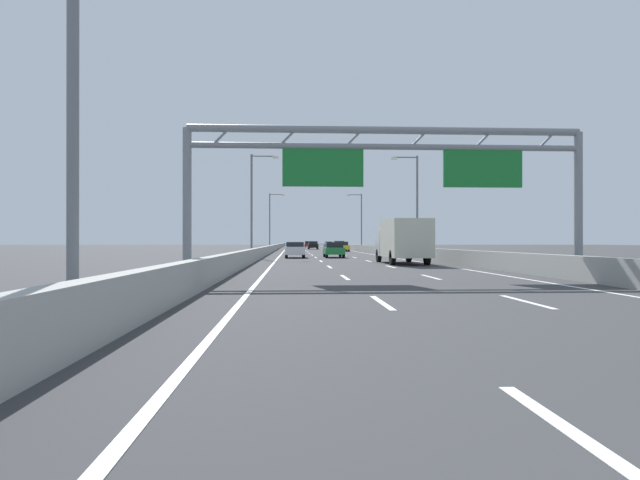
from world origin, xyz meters
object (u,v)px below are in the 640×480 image
blue_car (328,245)px  box_truck (403,240)px  green_car (334,250)px  white_car (295,250)px  streetlamp_right_far (360,218)px  red_car (308,244)px  sign_gantry (390,162)px  yellow_car (342,247)px  streetlamp_left_mid (254,199)px  orange_car (339,246)px  streetlamp_right_mid (415,200)px  streetlamp_left_far (271,218)px  black_car (313,245)px  streetlamp_left_near (87,12)px

blue_car → box_truck: bearing=-90.2°
green_car → white_car: 3.63m
streetlamp_right_far → red_car: streetlamp_right_far is taller
white_car → streetlamp_right_far: bearing=74.5°
sign_gantry → yellow_car: sign_gantry is taller
streetlamp_left_mid → blue_car: 63.22m
orange_car → box_truck: (-0.27, -51.05, 0.82)m
streetlamp_right_mid → blue_car: size_ratio=2.04×
streetlamp_left_far → green_car: size_ratio=2.13×
black_car → red_car: size_ratio=1.04×
streetlamp_left_far → box_truck: streetlamp_left_far is taller
streetlamp_left_near → blue_car: streetlamp_left_near is taller
blue_car → streetlamp_left_far: bearing=-116.4°
streetlamp_left_far → yellow_car: (10.88, -10.77, -4.66)m
red_car → streetlamp_left_near: bearing=-93.7°
green_car → orange_car: bearing=84.2°
sign_gantry → streetlamp_left_far: bearing=96.6°
streetlamp_right_far → black_car: 14.85m
blue_car → green_car: bearing=-93.5°
streetlamp_left_near → black_car: size_ratio=2.16×
streetlamp_right_mid → white_car: bearing=-176.9°
sign_gantry → box_truck: (3.24, 12.93, -3.23)m
streetlamp_right_mid → streetlamp_right_far: 39.71m
streetlamp_right_mid → green_car: streetlamp_right_mid is taller
white_car → blue_car: (7.35, 62.66, 0.01)m
green_car → sign_gantry: bearing=-89.4°
orange_car → streetlamp_left_near: bearing=-98.2°
streetlamp_left_near → streetlamp_right_mid: 42.42m
sign_gantry → green_car: size_ratio=3.82×
white_car → streetlamp_left_far: bearing=95.3°
streetlamp_left_near → green_car: bearing=79.5°
sign_gantry → blue_car: (3.47, 88.78, -4.08)m
black_car → box_truck: size_ratio=0.58×
streetlamp_left_mid → streetlamp_left_near: bearing=-90.0°
yellow_car → red_car: 45.30m
box_truck → streetlamp_left_near: bearing=-112.8°
green_car → box_truck: bearing=-75.6°
streetlamp_left_near → streetlamp_right_far: size_ratio=1.00×
streetlamp_left_far → white_car: bearing=-84.7°
white_car → blue_car: size_ratio=0.91×
streetlamp_right_far → green_car: size_ratio=2.13×
streetlamp_left_mid → yellow_car: streetlamp_left_mid is taller
streetlamp_left_near → streetlamp_left_far: size_ratio=1.00×
streetlamp_left_mid → streetlamp_right_far: 42.42m
streetlamp_right_mid → green_car: size_ratio=2.13×
blue_car → orange_car: bearing=-89.9°
streetlamp_right_far → black_car: bearing=121.9°
black_car → blue_car: bearing=70.8°
sign_gantry → streetlamp_left_mid: streetlamp_left_mid is taller
blue_car → streetlamp_right_mid: bearing=-86.5°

